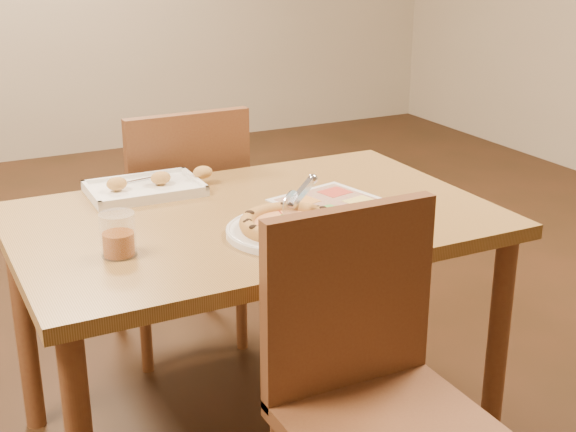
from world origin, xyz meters
name	(u,v)px	position (x,y,z in m)	size (l,w,h in m)	color
dining_table	(254,243)	(0.00, 0.00, 0.63)	(1.30, 0.85, 0.72)	olive
chair_near	(369,363)	(0.00, -0.60, 0.57)	(0.42, 0.42, 0.47)	brown
chair_far	(182,203)	(0.00, 0.60, 0.57)	(0.42, 0.42, 0.47)	brown
plate	(288,231)	(0.02, -0.18, 0.73)	(0.32, 0.32, 0.02)	white
pizza	(289,224)	(0.02, -0.18, 0.75)	(0.26, 0.26, 0.04)	#C58B43
pizza_cutter	(298,196)	(0.06, -0.15, 0.81)	(0.14, 0.09, 0.09)	silver
appetizer_tray	(148,188)	(-0.20, 0.31, 0.74)	(0.38, 0.23, 0.06)	white
glass_tumbler	(118,237)	(-0.41, -0.12, 0.77)	(0.09, 0.09, 0.11)	#7B3509
menu	(345,207)	(0.25, -0.07, 0.72)	(0.27, 0.38, 0.01)	silver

